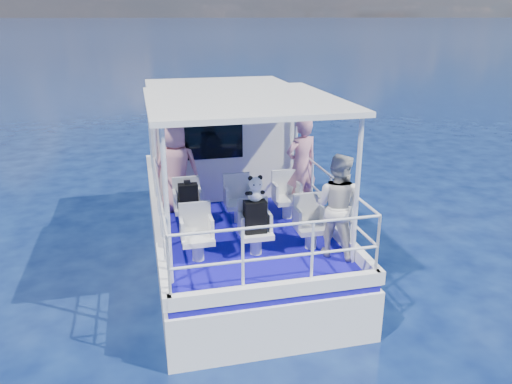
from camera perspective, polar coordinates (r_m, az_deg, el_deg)
ground at (r=9.21m, az=-1.62°, el=-9.05°), size 2000.00×2000.00×0.00m
hull at (r=10.08m, az=-2.79°, el=-6.40°), size 3.00×7.00×1.60m
deck at (r=9.74m, az=-2.87°, el=-1.90°), size 2.90×6.90×0.10m
cabin at (r=10.63m, az=-4.28°, el=6.40°), size 2.85×2.00×2.20m
canopy at (r=7.99m, az=-1.53°, el=10.42°), size 3.00×3.20×0.08m
canopy_posts at (r=8.20m, az=-1.39°, el=2.48°), size 2.77×2.97×2.20m
railings at (r=8.10m, az=-0.88°, el=-2.24°), size 2.84×3.59×1.00m
seat_port_fwd at (r=8.80m, az=-7.70°, el=-2.77°), size 0.48×0.46×0.38m
seat_center_fwd at (r=8.92m, az=-1.95°, el=-2.29°), size 0.48×0.46×0.38m
seat_stbd_fwd at (r=9.13m, az=3.60°, el=-1.80°), size 0.48×0.46×0.38m
seat_port_aft at (r=7.62m, az=-6.66°, el=-6.40°), size 0.48×0.46×0.38m
seat_center_aft at (r=7.76m, az=-0.02°, el=-5.77°), size 0.48×0.46×0.38m
seat_stbd_aft at (r=7.99m, az=6.30°, el=-5.10°), size 0.48×0.46×0.38m
passenger_port_fwd at (r=9.35m, az=-9.06°, el=2.72°), size 0.70×0.56×1.68m
passenger_stbd_fwd at (r=9.25m, az=5.20°, el=3.06°), size 0.75×0.60×1.79m
passenger_stbd_aft at (r=7.60m, az=9.26°, el=-1.53°), size 0.99×0.98×1.61m
backpack_port at (r=8.58m, az=-7.75°, el=-0.47°), size 0.33×0.18×0.43m
backpack_center at (r=7.54m, az=-0.11°, el=-2.87°), size 0.34×0.19×0.51m
compact_camera at (r=8.51m, az=-7.89°, el=1.12°), size 0.11×0.07×0.07m
panda at (r=7.40m, az=-0.08°, el=0.41°), size 0.25×0.21×0.39m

